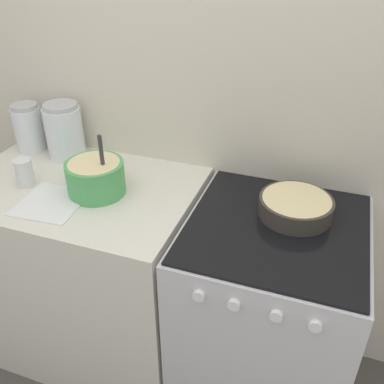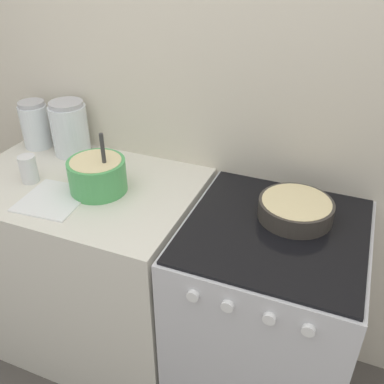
{
  "view_description": "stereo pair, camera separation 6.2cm",
  "coord_description": "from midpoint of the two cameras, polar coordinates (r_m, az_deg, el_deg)",
  "views": [
    {
      "loc": [
        0.47,
        -0.93,
        1.84
      ],
      "look_at": [
        0.0,
        0.37,
        0.98
      ],
      "focal_mm": 40.0,
      "sensor_mm": 36.0,
      "label": 1
    },
    {
      "loc": [
        0.52,
        -0.91,
        1.84
      ],
      "look_at": [
        0.0,
        0.37,
        0.98
      ],
      "focal_mm": 40.0,
      "sensor_mm": 36.0,
      "label": 2
    }
  ],
  "objects": [
    {
      "name": "baking_pan",
      "position": [
        1.61,
        12.59,
        -1.88
      ],
      "size": [
        0.27,
        0.27,
        0.07
      ],
      "color": "#38332D",
      "rests_on": "stove"
    },
    {
      "name": "mixing_bowl",
      "position": [
        1.73,
        -13.75,
        2.12
      ],
      "size": [
        0.23,
        0.23,
        0.26
      ],
      "color": "#4CA559",
      "rests_on": "countertop_cabinet"
    },
    {
      "name": "wall_back",
      "position": [
        1.81,
        2.32,
        11.0
      ],
      "size": [
        4.98,
        0.05,
        2.4
      ],
      "color": "beige",
      "rests_on": "ground_plane"
    },
    {
      "name": "storage_jar_middle",
      "position": [
        2.06,
        -17.43,
        7.38
      ],
      "size": [
        0.17,
        0.17,
        0.25
      ],
      "color": "silver",
      "rests_on": "countertop_cabinet"
    },
    {
      "name": "stove",
      "position": [
        1.87,
        8.78,
        -16.08
      ],
      "size": [
        0.65,
        0.68,
        0.93
      ],
      "color": "silver",
      "rests_on": "ground_plane"
    },
    {
      "name": "storage_jar_left",
      "position": [
        2.18,
        -21.67,
        7.63
      ],
      "size": [
        0.13,
        0.13,
        0.22
      ],
      "color": "silver",
      "rests_on": "countertop_cabinet"
    },
    {
      "name": "recipe_page",
      "position": [
        1.75,
        -19.2,
        -1.36
      ],
      "size": [
        0.25,
        0.26,
        0.01
      ],
      "color": "white",
      "rests_on": "countertop_cabinet"
    },
    {
      "name": "countertop_cabinet",
      "position": [
        2.11,
        -14.36,
        -10.08
      ],
      "size": [
        0.99,
        0.67,
        0.93
      ],
      "color": "silver",
      "rests_on": "ground_plane"
    },
    {
      "name": "tin_can",
      "position": [
        1.88,
        -22.33,
        2.4
      ],
      "size": [
        0.07,
        0.07,
        0.12
      ],
      "color": "silver",
      "rests_on": "countertop_cabinet"
    }
  ]
}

